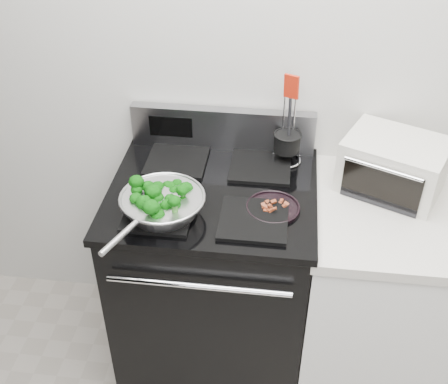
% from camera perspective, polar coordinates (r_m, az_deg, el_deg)
% --- Properties ---
extents(back_wall, '(4.00, 0.02, 2.70)m').
position_cam_1_polar(back_wall, '(2.21, 7.91, 13.31)').
color(back_wall, beige).
rests_on(back_wall, ground).
extents(gas_range, '(0.79, 0.69, 1.13)m').
position_cam_1_polar(gas_range, '(2.44, -1.02, -8.49)').
color(gas_range, black).
rests_on(gas_range, floor).
extents(counter, '(0.62, 0.68, 0.92)m').
position_cam_1_polar(counter, '(2.48, 15.12, -10.08)').
color(counter, white).
rests_on(counter, floor).
extents(skillet, '(0.31, 0.46, 0.07)m').
position_cam_1_polar(skillet, '(1.99, -6.30, -1.14)').
color(skillet, silver).
rests_on(skillet, gas_range).
extents(broccoli_pile, '(0.24, 0.24, 0.08)m').
position_cam_1_polar(broccoli_pile, '(1.99, -6.28, -0.68)').
color(broccoli_pile, black).
rests_on(broccoli_pile, skillet).
extents(bacon_plate, '(0.20, 0.20, 0.04)m').
position_cam_1_polar(bacon_plate, '(2.03, 5.00, -1.35)').
color(bacon_plate, black).
rests_on(bacon_plate, gas_range).
extents(utensil_holder, '(0.13, 0.13, 0.39)m').
position_cam_1_polar(utensil_holder, '(2.27, 6.39, 4.59)').
color(utensil_holder, silver).
rests_on(utensil_holder, gas_range).
extents(toaster_oven, '(0.44, 0.40, 0.21)m').
position_cam_1_polar(toaster_oven, '(2.23, 16.85, 2.63)').
color(toaster_oven, silver).
rests_on(toaster_oven, counter).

